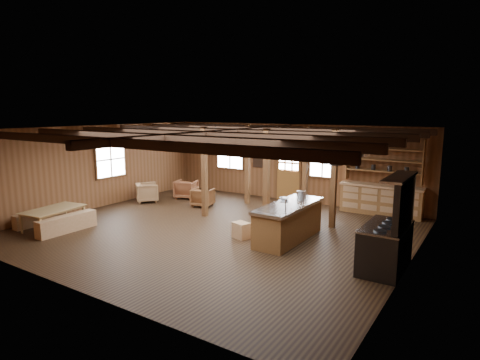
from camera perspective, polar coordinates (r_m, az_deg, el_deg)
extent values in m
cube|color=black|center=(11.30, -3.28, -7.13)|extent=(10.00, 9.00, 0.02)
cube|color=black|center=(10.81, -3.43, 7.30)|extent=(10.00, 9.00, 0.02)
cube|color=brown|center=(14.48, -19.55, 1.81)|extent=(0.02, 9.00, 2.80)
cube|color=brown|center=(9.01, 23.31, -3.10)|extent=(0.02, 9.00, 2.80)
cube|color=brown|center=(14.80, 7.05, 2.48)|extent=(10.00, 0.02, 2.80)
cube|color=brown|center=(7.89, -23.20, -4.88)|extent=(10.00, 0.02, 2.80)
cube|color=black|center=(8.27, -18.00, 5.11)|extent=(9.80, 0.12, 0.18)
cube|color=black|center=(9.29, -10.79, 5.90)|extent=(9.80, 0.12, 0.18)
cube|color=black|center=(10.42, -5.06, 6.46)|extent=(9.80, 0.12, 0.18)
cube|color=black|center=(11.64, -0.48, 6.87)|extent=(9.80, 0.12, 0.18)
cube|color=black|center=(12.91, 3.22, 7.16)|extent=(9.80, 0.12, 0.18)
cube|color=black|center=(14.06, 5.88, 7.35)|extent=(9.80, 0.12, 0.18)
cube|color=black|center=(10.82, -3.42, 6.61)|extent=(0.18, 8.82, 0.18)
cube|color=#462714|center=(12.47, -5.08, 1.12)|extent=(0.15, 0.15, 2.80)
cube|color=#462714|center=(14.14, 1.06, 2.21)|extent=(0.15, 0.15, 2.80)
cube|color=#462714|center=(11.26, 3.78, 0.18)|extent=(0.15, 0.15, 2.80)
cube|color=#462714|center=(13.13, 9.24, 1.47)|extent=(0.15, 0.15, 2.80)
cube|color=#462714|center=(11.51, 13.20, 0.15)|extent=(0.15, 0.15, 2.80)
cube|color=brown|center=(14.88, 6.88, -0.79)|extent=(0.90, 0.06, 1.10)
cube|color=#462714|center=(15.01, 5.27, 1.27)|extent=(0.06, 0.08, 2.10)
cube|color=#462714|center=(14.60, 8.61, 0.95)|extent=(0.06, 0.08, 2.10)
cube|color=#462714|center=(14.67, 7.00, 5.25)|extent=(1.02, 0.08, 0.06)
cube|color=white|center=(14.73, 6.96, 3.04)|extent=(0.84, 0.02, 0.90)
cube|color=white|center=(16.04, -1.41, 3.85)|extent=(1.20, 0.02, 1.20)
cube|color=#462714|center=(16.04, -1.41, 3.85)|extent=(1.32, 0.06, 1.32)
cube|color=white|center=(14.22, 11.69, 2.85)|extent=(0.90, 0.02, 1.20)
cube|color=#462714|center=(14.22, 11.69, 2.85)|extent=(1.02, 0.06, 1.32)
cube|color=white|center=(14.72, -17.94, 2.81)|extent=(0.02, 1.20, 1.20)
cube|color=#462714|center=(14.72, -17.94, 2.81)|extent=(0.14, 1.24, 1.32)
cube|color=white|center=(15.32, 2.61, 4.31)|extent=(0.50, 0.03, 0.40)
cube|color=black|center=(15.31, 2.59, 4.30)|extent=(0.55, 0.02, 0.45)
cube|color=white|center=(15.64, 0.71, 4.06)|extent=(0.35, 0.03, 0.45)
cube|color=black|center=(15.63, 0.69, 4.06)|extent=(0.40, 0.02, 0.50)
cube|color=white|center=(15.38, 2.60, 2.45)|extent=(0.40, 0.03, 0.30)
cube|color=black|center=(15.37, 2.58, 2.45)|extent=(0.45, 0.02, 0.35)
cube|color=brown|center=(13.55, 19.41, -2.80)|extent=(2.50, 0.55, 0.90)
cube|color=olive|center=(13.43, 19.51, -0.81)|extent=(2.55, 0.60, 0.06)
cube|color=brown|center=(13.43, 19.70, 1.20)|extent=(2.30, 0.35, 0.04)
cube|color=brown|center=(13.38, 19.79, 2.69)|extent=(2.30, 0.35, 0.04)
cube|color=brown|center=(13.35, 19.87, 4.18)|extent=(2.30, 0.35, 0.04)
cube|color=brown|center=(13.69, 15.10, 3.08)|extent=(0.04, 0.35, 1.40)
cube|color=brown|center=(13.17, 24.65, 2.26)|extent=(0.04, 0.35, 1.40)
cylinder|color=#29292B|center=(12.83, -14.34, 6.38)|extent=(0.02, 0.02, 0.45)
cone|color=silver|center=(12.85, -14.27, 4.93)|extent=(0.36, 0.36, 0.22)
cylinder|color=#29292B|center=(13.32, -3.51, 6.79)|extent=(0.02, 0.02, 0.45)
cone|color=silver|center=(13.34, -3.50, 5.40)|extent=(0.36, 0.36, 0.22)
cylinder|color=#29292B|center=(9.49, 14.92, 5.04)|extent=(0.04, 3.00, 0.04)
cylinder|color=#29292B|center=(8.23, 12.08, 3.85)|extent=(0.01, 0.01, 0.17)
cylinder|color=silver|center=(8.24, 12.04, 2.78)|extent=(0.18, 0.18, 0.14)
cylinder|color=#29292B|center=(8.63, 13.54, 3.82)|extent=(0.01, 0.01, 0.24)
cylinder|color=#29292B|center=(8.65, 13.49, 2.55)|extent=(0.28, 0.28, 0.14)
cylinder|color=#29292B|center=(9.10, 13.51, 4.13)|extent=(0.01, 0.01, 0.24)
cylinder|color=silver|center=(9.13, 13.46, 2.94)|extent=(0.21, 0.21, 0.14)
cylinder|color=#29292B|center=(9.49, 15.11, 4.27)|extent=(0.01, 0.01, 0.25)
cylinder|color=#29292B|center=(9.51, 15.06, 3.10)|extent=(0.18, 0.18, 0.14)
cylinder|color=#29292B|center=(9.93, 15.72, 4.43)|extent=(0.01, 0.01, 0.27)
cylinder|color=silver|center=(9.95, 15.67, 3.27)|extent=(0.19, 0.19, 0.14)
cylinder|color=#29292B|center=(10.35, 16.62, 4.67)|extent=(0.01, 0.01, 0.24)
cylinder|color=#29292B|center=(10.37, 16.57, 3.63)|extent=(0.21, 0.21, 0.14)
cylinder|color=#29292B|center=(10.78, 17.36, 4.71)|extent=(0.01, 0.01, 0.29)
cylinder|color=silver|center=(10.80, 17.30, 3.59)|extent=(0.26, 0.26, 0.14)
cube|color=brown|center=(10.43, 6.92, -6.14)|extent=(0.82, 2.41, 0.86)
cube|color=silver|center=(10.31, 6.97, -3.63)|extent=(0.90, 2.51, 0.08)
cylinder|color=#29292B|center=(9.79, 5.42, -4.33)|extent=(0.44, 0.44, 0.06)
cylinder|color=silver|center=(9.66, 6.49, -3.62)|extent=(0.03, 0.03, 0.30)
cube|color=olive|center=(10.52, 0.16, -7.16)|extent=(0.55, 0.46, 0.42)
cube|color=#29292B|center=(9.00, 19.90, -9.13)|extent=(0.82, 1.53, 0.92)
cube|color=silver|center=(8.86, 20.09, -6.19)|extent=(0.84, 1.55, 0.04)
cube|color=#29292B|center=(8.67, 22.36, -3.00)|extent=(0.12, 1.53, 1.02)
cube|color=silver|center=(8.60, 21.80, 0.40)|extent=(0.40, 1.63, 0.05)
imported|color=#9B7746|center=(12.46, -24.84, -5.02)|extent=(1.13, 1.74, 0.57)
cube|color=olive|center=(13.10, -26.58, -4.82)|extent=(0.28, 1.48, 0.41)
cube|color=olive|center=(12.01, -23.39, -5.72)|extent=(0.32, 1.69, 0.47)
imported|color=brown|center=(15.29, -7.67, -1.30)|extent=(0.94, 0.95, 0.69)
imported|color=brown|center=(13.96, -5.32, -2.47)|extent=(0.81, 0.83, 0.63)
imported|color=olive|center=(14.97, -13.07, -1.73)|extent=(1.04, 1.05, 0.69)
cylinder|color=silver|center=(11.21, 8.74, -1.94)|extent=(0.27, 0.27, 0.16)
imported|color=silver|center=(10.78, 6.33, -2.63)|extent=(0.26, 0.26, 0.06)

